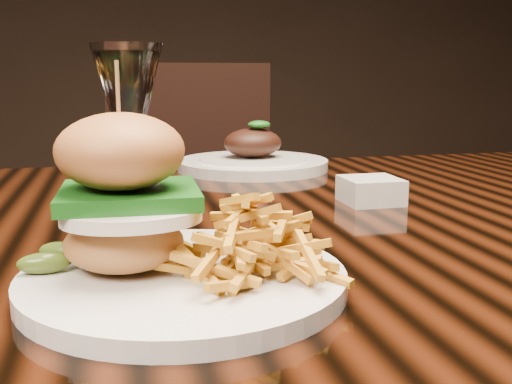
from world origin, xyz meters
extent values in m
plane|color=#4E3929|center=(0.00, 3.50, 1.40)|extent=(6.00, 0.00, 6.00)
cube|color=black|center=(0.00, 0.00, 0.73)|extent=(1.60, 0.90, 0.04)
cylinder|color=silver|center=(-0.15, -0.24, 0.76)|extent=(0.26, 0.26, 0.01)
ellipsoid|color=#975B30|center=(-0.19, -0.23, 0.79)|extent=(0.09, 0.09, 0.04)
ellipsoid|color=silver|center=(-0.18, -0.25, 0.81)|extent=(0.11, 0.09, 0.01)
ellipsoid|color=orange|center=(-0.17, -0.26, 0.82)|extent=(0.02, 0.02, 0.01)
cube|color=#195B16|center=(-0.19, -0.23, 0.82)|extent=(0.11, 0.10, 0.01)
ellipsoid|color=brown|center=(-0.19, -0.23, 0.86)|extent=(0.10, 0.10, 0.06)
cylinder|color=#967146|center=(-0.19, -0.23, 0.89)|extent=(0.00, 0.00, 0.08)
ellipsoid|color=#344612|center=(-0.25, -0.23, 0.77)|extent=(0.04, 0.02, 0.02)
ellipsoid|color=#344612|center=(-0.24, -0.20, 0.77)|extent=(0.04, 0.03, 0.02)
cube|color=silver|center=(0.13, 0.02, 0.77)|extent=(0.07, 0.07, 0.03)
cylinder|color=white|center=(-0.18, -0.07, 0.75)|extent=(0.07, 0.07, 0.00)
cylinder|color=white|center=(-0.18, -0.07, 0.81)|extent=(0.01, 0.01, 0.10)
cone|color=white|center=(-0.18, -0.07, 0.90)|extent=(0.07, 0.07, 0.09)
cylinder|color=silver|center=(0.04, 0.34, 0.76)|extent=(0.27, 0.27, 0.02)
cylinder|color=silver|center=(0.04, 0.34, 0.76)|extent=(0.19, 0.19, 0.02)
ellipsoid|color=black|center=(0.04, 0.34, 0.80)|extent=(0.10, 0.09, 0.05)
ellipsoid|color=#195B16|center=(0.05, 0.33, 0.83)|extent=(0.04, 0.03, 0.01)
cube|color=black|center=(0.01, 0.80, 0.45)|extent=(0.47, 0.47, 0.06)
cube|color=black|center=(0.01, 1.01, 0.70)|extent=(0.46, 0.06, 0.50)
cylinder|color=black|center=(-0.18, 0.61, 0.23)|extent=(0.04, 0.04, 0.45)
cylinder|color=black|center=(0.20, 0.61, 0.23)|extent=(0.04, 0.04, 0.45)
cylinder|color=black|center=(-0.18, 0.99, 0.23)|extent=(0.04, 0.04, 0.45)
cylinder|color=black|center=(0.20, 0.99, 0.23)|extent=(0.04, 0.04, 0.45)
camera|label=1|loc=(-0.19, -0.70, 0.92)|focal=42.00mm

